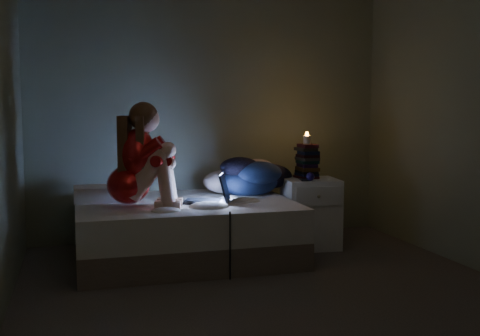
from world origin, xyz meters
name	(u,v)px	position (x,y,z in m)	size (l,w,h in m)	color
floor	(272,294)	(0.00, 0.00, -0.01)	(3.60, 3.80, 0.02)	#373431
wall_back	(211,110)	(0.00, 1.91, 1.30)	(3.60, 0.02, 2.60)	#5F6758
wall_front	(437,116)	(0.00, -1.91, 1.30)	(3.60, 0.02, 2.60)	#5F6758
bed	(185,230)	(-0.42, 1.10, 0.25)	(1.85, 1.39, 0.51)	beige
pillow	(100,194)	(-1.13, 1.33, 0.58)	(0.45, 0.32, 0.13)	beige
woman	(128,154)	(-0.92, 0.95, 0.95)	(0.54, 0.35, 0.87)	#920700
laptop	(206,188)	(-0.26, 0.97, 0.64)	(0.38, 0.27, 0.27)	black
clothes_pile	(248,174)	(0.24, 1.37, 0.69)	(0.62, 0.49, 0.37)	navy
nightstand	(311,213)	(0.80, 1.18, 0.33)	(0.49, 0.44, 0.66)	silver
book_stack	(307,161)	(0.78, 1.24, 0.82)	(0.19, 0.25, 0.34)	black
candle	(307,139)	(0.78, 1.24, 1.03)	(0.07, 0.07, 0.08)	beige
phone	(306,180)	(0.70, 1.08, 0.66)	(0.07, 0.14, 0.01)	black
blue_orb	(312,177)	(0.74, 1.03, 0.70)	(0.08, 0.08, 0.08)	#1B1153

